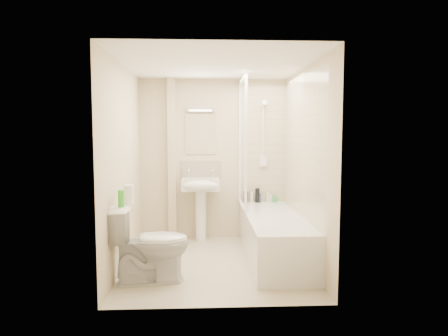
{
  "coord_description": "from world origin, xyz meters",
  "views": [
    {
      "loc": [
        -0.12,
        -4.78,
        1.6
      ],
      "look_at": [
        0.11,
        0.2,
        1.16
      ],
      "focal_mm": 32.0,
      "sensor_mm": 36.0,
      "label": 1
    }
  ],
  "objects": [
    {
      "name": "bottle_white_a",
      "position": [
        0.57,
        1.16,
        0.63
      ],
      "size": [
        0.06,
        0.06,
        0.17
      ],
      "primitive_type": "cylinder",
      "color": "silver",
      "rests_on": "bathtub"
    },
    {
      "name": "toilet",
      "position": [
        -0.72,
        -0.56,
        0.42
      ],
      "size": [
        0.66,
        0.93,
        0.84
      ],
      "primitive_type": "imported",
      "rotation": [
        0.0,
        0.0,
        1.69
      ],
      "color": "white",
      "rests_on": "ground"
    },
    {
      "name": "bottle_white_b",
      "position": [
        0.87,
        1.16,
        0.61
      ],
      "size": [
        0.05,
        0.05,
        0.12
      ],
      "primitive_type": "cylinder",
      "color": "silver",
      "rests_on": "bathtub"
    },
    {
      "name": "floor",
      "position": [
        0.0,
        0.0,
        0.0
      ],
      "size": [
        2.5,
        2.5,
        0.0
      ],
      "primitive_type": "plane",
      "color": "beige",
      "rests_on": "ground"
    },
    {
      "name": "mirror",
      "position": [
        -0.19,
        1.24,
        1.58
      ],
      "size": [
        0.46,
        0.01,
        0.6
      ],
      "primitive_type": "cube",
      "color": "white",
      "rests_on": "wall_back"
    },
    {
      "name": "tile_right",
      "position": [
        1.09,
        0.19,
        1.42
      ],
      "size": [
        0.01,
        2.1,
        1.75
      ],
      "primitive_type": "cube",
      "color": "beige",
      "rests_on": "wall_right"
    },
    {
      "name": "bottle_black_a",
      "position": [
        0.48,
        1.16,
        0.63
      ],
      "size": [
        0.07,
        0.07,
        0.17
      ],
      "primitive_type": "cylinder",
      "color": "black",
      "rests_on": "bathtub"
    },
    {
      "name": "toilet_roll_upper",
      "position": [
        -0.95,
        -0.5,
        1.0
      ],
      "size": [
        0.11,
        0.11,
        0.09
      ],
      "primitive_type": "cylinder",
      "color": "white",
      "rests_on": "toilet_roll_lower"
    },
    {
      "name": "bathtub",
      "position": [
        0.75,
        0.19,
        0.29
      ],
      "size": [
        0.7,
        2.1,
        0.55
      ],
      "color": "white",
      "rests_on": "ground"
    },
    {
      "name": "bottle_black_b",
      "position": [
        0.66,
        1.16,
        0.66
      ],
      "size": [
        0.07,
        0.07,
        0.21
      ],
      "primitive_type": "cylinder",
      "color": "black",
      "rests_on": "bathtub"
    },
    {
      "name": "bottle_cream",
      "position": [
        0.82,
        1.16,
        0.63
      ],
      "size": [
        0.06,
        0.06,
        0.16
      ],
      "primitive_type": "cylinder",
      "color": "beige",
      "rests_on": "bathtub"
    },
    {
      "name": "green_bottle",
      "position": [
        -0.99,
        -0.7,
        0.93
      ],
      "size": [
        0.06,
        0.06,
        0.18
      ],
      "primitive_type": "cylinder",
      "color": "green",
      "rests_on": "toilet"
    },
    {
      "name": "shower_screen",
      "position": [
        0.4,
        0.8,
        1.45
      ],
      "size": [
        0.04,
        0.92,
        1.8
      ],
      "color": "white",
      "rests_on": "bathtub"
    },
    {
      "name": "ceiling",
      "position": [
        0.0,
        0.0,
        2.4
      ],
      "size": [
        2.2,
        2.5,
        0.02
      ],
      "primitive_type": "cube",
      "color": "white",
      "rests_on": "wall_back"
    },
    {
      "name": "pedestal_sink",
      "position": [
        -0.19,
        1.01,
        0.74
      ],
      "size": [
        0.55,
        0.5,
        1.06
      ],
      "color": "white",
      "rests_on": "ground"
    },
    {
      "name": "bottle_green",
      "position": [
        0.93,
        1.16,
        0.59
      ],
      "size": [
        0.06,
        0.06,
        0.09
      ],
      "primitive_type": "cylinder",
      "color": "green",
      "rests_on": "bathtub"
    },
    {
      "name": "strip_light",
      "position": [
        -0.19,
        1.22,
        1.95
      ],
      "size": [
        0.42,
        0.07,
        0.07
      ],
      "primitive_type": "cube",
      "color": "silver",
      "rests_on": "wall_back"
    },
    {
      "name": "shower_fixture",
      "position": [
        0.75,
        1.19,
        1.55
      ],
      "size": [
        0.1,
        0.16,
        0.99
      ],
      "color": "white",
      "rests_on": "wall_back"
    },
    {
      "name": "wall_right",
      "position": [
        1.1,
        0.0,
        1.2
      ],
      "size": [
        0.02,
        2.5,
        2.4
      ],
      "primitive_type": "cube",
      "color": "beige",
      "rests_on": "ground"
    },
    {
      "name": "toilet_roll_lower",
      "position": [
        -0.95,
        -0.48,
        0.9
      ],
      "size": [
        0.11,
        0.11,
        0.11
      ],
      "primitive_type": "cylinder",
      "color": "white",
      "rests_on": "toilet"
    },
    {
      "name": "tile_back",
      "position": [
        0.75,
        1.24,
        1.42
      ],
      "size": [
        0.7,
        0.01,
        1.75
      ],
      "primitive_type": "cube",
      "color": "beige",
      "rests_on": "wall_back"
    },
    {
      "name": "wall_back",
      "position": [
        0.0,
        1.25,
        1.2
      ],
      "size": [
        2.2,
        0.02,
        2.4
      ],
      "primitive_type": "cube",
      "color": "beige",
      "rests_on": "ground"
    },
    {
      "name": "wall_left",
      "position": [
        -1.1,
        0.0,
        1.2
      ],
      "size": [
        0.02,
        2.5,
        2.4
      ],
      "primitive_type": "cube",
      "color": "beige",
      "rests_on": "ground"
    },
    {
      "name": "pipe_boxing",
      "position": [
        -0.62,
        1.19,
        1.2
      ],
      "size": [
        0.12,
        0.12,
        2.4
      ],
      "primitive_type": "cube",
      "color": "beige",
      "rests_on": "ground"
    },
    {
      "name": "splashback",
      "position": [
        -0.19,
        1.24,
        1.03
      ],
      "size": [
        0.6,
        0.02,
        0.3
      ],
      "primitive_type": "cube",
      "color": "beige",
      "rests_on": "wall_back"
    },
    {
      "name": "bottle_blue",
      "position": [
        0.69,
        1.16,
        0.62
      ],
      "size": [
        0.05,
        0.05,
        0.14
      ],
      "primitive_type": "cylinder",
      "color": "navy",
      "rests_on": "bathtub"
    }
  ]
}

